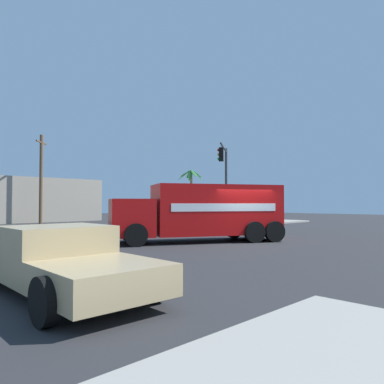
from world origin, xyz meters
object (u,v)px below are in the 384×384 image
delivery_truck (202,212)px  palm_tree_far (191,184)px  vending_machine_red (199,211)px  pickup_tan (61,258)px  traffic_light_primary (224,173)px  utility_pole (41,178)px

delivery_truck → palm_tree_far: palm_tree_far is taller
vending_machine_red → palm_tree_far: (0.47, 1.70, 2.88)m
pickup_tan → palm_tree_far: size_ratio=0.97×
delivery_truck → vending_machine_red: delivery_truck is taller
traffic_light_primary → palm_tree_far: bearing=56.8°
traffic_light_primary → pickup_tan: size_ratio=1.15×
vending_machine_red → palm_tree_far: palm_tree_far is taller
utility_pole → vending_machine_red: bearing=-24.1°
traffic_light_primary → palm_tree_far: (7.15, 10.92, -0.17)m
palm_tree_far → utility_pole: (-14.68, 4.65, 0.26)m
delivery_truck → traffic_light_primary: bearing=34.2°
delivery_truck → pickup_tan: delivery_truck is taller
pickup_tan → vending_machine_red: 31.48m
vending_machine_red → palm_tree_far: 3.38m
vending_machine_red → utility_pole: (-14.20, 6.35, 3.14)m
delivery_truck → pickup_tan: size_ratio=1.59×
traffic_light_primary → vending_machine_red: 11.79m
delivery_truck → traffic_light_primary: 10.35m
pickup_tan → vending_machine_red: vending_machine_red is taller
pickup_tan → utility_pole: size_ratio=0.65×
traffic_light_primary → pickup_tan: (-17.70, -10.70, -3.39)m
traffic_light_primary → vending_machine_red: traffic_light_primary is taller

